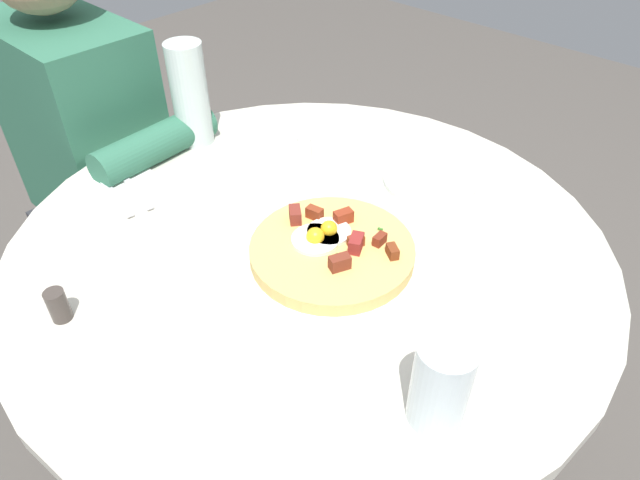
# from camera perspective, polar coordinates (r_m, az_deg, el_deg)

# --- Properties ---
(ground_plane) EXTENTS (6.00, 6.00, 0.00)m
(ground_plane) POSITION_cam_1_polar(r_m,az_deg,el_deg) (1.50, -0.75, -21.63)
(ground_plane) COLOR #4C4742
(dining_table) EXTENTS (0.97, 0.97, 0.73)m
(dining_table) POSITION_cam_1_polar(r_m,az_deg,el_deg) (1.05, -1.01, -7.02)
(dining_table) COLOR beige
(dining_table) RESTS_ON ground_plane
(person_seated) EXTENTS (0.51, 0.29, 1.14)m
(person_seated) POSITION_cam_1_polar(r_m,az_deg,el_deg) (1.50, -20.80, 4.12)
(person_seated) COLOR #2D2D33
(person_seated) RESTS_ON ground_plane
(pizza_plate) EXTENTS (0.30, 0.30, 0.01)m
(pizza_plate) POSITION_cam_1_polar(r_m,az_deg,el_deg) (0.88, 1.19, -1.92)
(pizza_plate) COLOR white
(pizza_plate) RESTS_ON dining_table
(breakfast_pizza) EXTENTS (0.25, 0.25, 0.05)m
(breakfast_pizza) POSITION_cam_1_polar(r_m,az_deg,el_deg) (0.87, 1.18, -0.91)
(breakfast_pizza) COLOR #DBB561
(breakfast_pizza) RESTS_ON pizza_plate
(bread_plate) EXTENTS (0.17, 0.17, 0.01)m
(bread_plate) POSITION_cam_1_polar(r_m,az_deg,el_deg) (1.08, 10.91, 5.93)
(bread_plate) COLOR silver
(bread_plate) RESTS_ON dining_table
(napkin) EXTENTS (0.19, 0.17, 0.00)m
(napkin) POSITION_cam_1_polar(r_m,az_deg,el_deg) (1.10, -19.25, 4.75)
(napkin) COLOR white
(napkin) RESTS_ON dining_table
(fork) EXTENTS (0.18, 0.04, 0.00)m
(fork) POSITION_cam_1_polar(r_m,az_deg,el_deg) (1.10, -18.45, 5.28)
(fork) COLOR silver
(fork) RESTS_ON napkin
(knife) EXTENTS (0.18, 0.04, 0.00)m
(knife) POSITION_cam_1_polar(r_m,az_deg,el_deg) (1.09, -20.16, 4.60)
(knife) COLOR silver
(knife) RESTS_ON napkin
(water_glass) EXTENTS (0.07, 0.07, 0.12)m
(water_glass) POSITION_cam_1_polar(r_m,az_deg,el_deg) (0.67, 12.00, -13.88)
(water_glass) COLOR silver
(water_glass) RESTS_ON dining_table
(water_bottle) EXTENTS (0.07, 0.07, 0.20)m
(water_bottle) POSITION_cam_1_polar(r_m,az_deg,el_deg) (1.17, -12.88, 14.01)
(water_bottle) COLOR silver
(water_bottle) RESTS_ON dining_table
(salt_shaker) EXTENTS (0.03, 0.03, 0.05)m
(salt_shaker) POSITION_cam_1_polar(r_m,az_deg,el_deg) (1.12, -1.55, 9.20)
(salt_shaker) COLOR white
(salt_shaker) RESTS_ON dining_table
(pepper_shaker) EXTENTS (0.03, 0.03, 0.05)m
(pepper_shaker) POSITION_cam_1_polar(r_m,az_deg,el_deg) (0.87, -24.72, -5.95)
(pepper_shaker) COLOR #3F3833
(pepper_shaker) RESTS_ON dining_table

